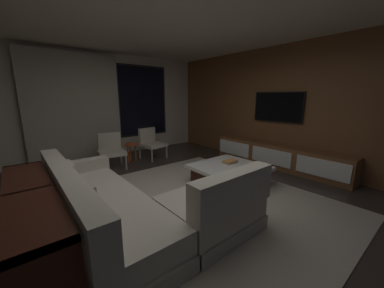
{
  "coord_description": "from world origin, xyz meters",
  "views": [
    {
      "loc": [
        -1.75,
        -2.38,
        1.58
      ],
      "look_at": [
        1.03,
        0.99,
        0.63
      ],
      "focal_mm": 20.39,
      "sensor_mm": 36.0,
      "label": 1
    }
  ],
  "objects_px": {
    "mounted_tv": "(278,107)",
    "side_stool": "(131,147)",
    "sectional_couch": "(131,208)",
    "accent_chair_by_curtain": "(111,149)",
    "media_console": "(278,157)",
    "book_stack_on_coffee_table": "(230,162)",
    "coffee_table": "(229,175)",
    "accent_chair_near_window": "(151,142)",
    "console_table_behind_couch": "(34,221)"
  },
  "relations": [
    {
      "from": "mounted_tv",
      "to": "side_stool",
      "type": "bearing_deg",
      "value": 137.83
    },
    {
      "from": "sectional_couch",
      "to": "accent_chair_by_curtain",
      "type": "height_order",
      "value": "sectional_couch"
    },
    {
      "from": "side_stool",
      "to": "mounted_tv",
      "type": "xyz_separation_m",
      "value": [
        2.55,
        -2.31,
        0.98
      ]
    },
    {
      "from": "sectional_couch",
      "to": "media_console",
      "type": "distance_m",
      "value": 3.59
    },
    {
      "from": "sectional_couch",
      "to": "side_stool",
      "type": "bearing_deg",
      "value": 65.53
    },
    {
      "from": "book_stack_on_coffee_table",
      "to": "mounted_tv",
      "type": "xyz_separation_m",
      "value": [
        1.65,
        0.05,
        0.96
      ]
    },
    {
      "from": "coffee_table",
      "to": "book_stack_on_coffee_table",
      "type": "bearing_deg",
      "value": 38.5
    },
    {
      "from": "coffee_table",
      "to": "side_stool",
      "type": "xyz_separation_m",
      "value": [
        -0.76,
        2.47,
        0.19
      ]
    },
    {
      "from": "accent_chair_near_window",
      "to": "accent_chair_by_curtain",
      "type": "bearing_deg",
      "value": -173.13
    },
    {
      "from": "mounted_tv",
      "to": "sectional_couch",
      "type": "bearing_deg",
      "value": -174.67
    },
    {
      "from": "side_stool",
      "to": "console_table_behind_couch",
      "type": "distance_m",
      "value": 3.31
    },
    {
      "from": "sectional_couch",
      "to": "accent_chair_near_window",
      "type": "distance_m",
      "value": 3.23
    },
    {
      "from": "accent_chair_by_curtain",
      "to": "media_console",
      "type": "distance_m",
      "value": 3.77
    },
    {
      "from": "sectional_couch",
      "to": "accent_chair_by_curtain",
      "type": "bearing_deg",
      "value": 74.94
    },
    {
      "from": "side_stool",
      "to": "console_table_behind_couch",
      "type": "bearing_deg",
      "value": -129.97
    },
    {
      "from": "book_stack_on_coffee_table",
      "to": "mounted_tv",
      "type": "bearing_deg",
      "value": 1.85
    },
    {
      "from": "coffee_table",
      "to": "mounted_tv",
      "type": "height_order",
      "value": "mounted_tv"
    },
    {
      "from": "media_console",
      "to": "coffee_table",
      "type": "bearing_deg",
      "value": 178.73
    },
    {
      "from": "book_stack_on_coffee_table",
      "to": "mounted_tv",
      "type": "distance_m",
      "value": 1.91
    },
    {
      "from": "sectional_couch",
      "to": "accent_chair_by_curtain",
      "type": "distance_m",
      "value": 2.66
    },
    {
      "from": "coffee_table",
      "to": "accent_chair_by_curtain",
      "type": "xyz_separation_m",
      "value": [
        -1.28,
        2.38,
        0.25
      ]
    },
    {
      "from": "media_console",
      "to": "mounted_tv",
      "type": "height_order",
      "value": "mounted_tv"
    },
    {
      "from": "media_console",
      "to": "console_table_behind_couch",
      "type": "bearing_deg",
      "value": -179.68
    },
    {
      "from": "coffee_table",
      "to": "book_stack_on_coffee_table",
      "type": "distance_m",
      "value": 0.26
    },
    {
      "from": "accent_chair_near_window",
      "to": "console_table_behind_couch",
      "type": "bearing_deg",
      "value": -136.28
    },
    {
      "from": "side_stool",
      "to": "book_stack_on_coffee_table",
      "type": "bearing_deg",
      "value": -69.19
    },
    {
      "from": "accent_chair_near_window",
      "to": "console_table_behind_couch",
      "type": "relative_size",
      "value": 0.37
    },
    {
      "from": "accent_chair_near_window",
      "to": "mounted_tv",
      "type": "height_order",
      "value": "mounted_tv"
    },
    {
      "from": "coffee_table",
      "to": "book_stack_on_coffee_table",
      "type": "xyz_separation_m",
      "value": [
        0.14,
        0.11,
        0.2
      ]
    },
    {
      "from": "media_console",
      "to": "sectional_couch",
      "type": "bearing_deg",
      "value": -177.55
    },
    {
      "from": "side_stool",
      "to": "mounted_tv",
      "type": "distance_m",
      "value": 3.58
    },
    {
      "from": "accent_chair_by_curtain",
      "to": "media_console",
      "type": "height_order",
      "value": "accent_chair_by_curtain"
    },
    {
      "from": "sectional_couch",
      "to": "coffee_table",
      "type": "xyz_separation_m",
      "value": [
        1.97,
        0.19,
        -0.1
      ]
    },
    {
      "from": "book_stack_on_coffee_table",
      "to": "side_stool",
      "type": "height_order",
      "value": "side_stool"
    },
    {
      "from": "console_table_behind_couch",
      "to": "accent_chair_near_window",
      "type": "bearing_deg",
      "value": 43.72
    },
    {
      "from": "accent_chair_by_curtain",
      "to": "side_stool",
      "type": "distance_m",
      "value": 0.53
    },
    {
      "from": "coffee_table",
      "to": "accent_chair_near_window",
      "type": "relative_size",
      "value": 1.49
    },
    {
      "from": "coffee_table",
      "to": "side_stool",
      "type": "height_order",
      "value": "side_stool"
    },
    {
      "from": "book_stack_on_coffee_table",
      "to": "accent_chair_near_window",
      "type": "xyz_separation_m",
      "value": [
        -0.34,
        2.4,
        0.05
      ]
    },
    {
      "from": "accent_chair_near_window",
      "to": "sectional_couch",
      "type": "bearing_deg",
      "value": -123.32
    },
    {
      "from": "book_stack_on_coffee_table",
      "to": "media_console",
      "type": "distance_m",
      "value": 1.49
    },
    {
      "from": "accent_chair_near_window",
      "to": "mounted_tv",
      "type": "relative_size",
      "value": 0.67
    },
    {
      "from": "media_console",
      "to": "console_table_behind_couch",
      "type": "relative_size",
      "value": 1.48
    },
    {
      "from": "accent_chair_by_curtain",
      "to": "console_table_behind_couch",
      "type": "distance_m",
      "value": 2.92
    },
    {
      "from": "sectional_couch",
      "to": "accent_chair_near_window",
      "type": "xyz_separation_m",
      "value": [
        1.77,
        2.7,
        0.14
      ]
    },
    {
      "from": "accent_chair_by_curtain",
      "to": "mounted_tv",
      "type": "distance_m",
      "value": 3.9
    },
    {
      "from": "console_table_behind_couch",
      "to": "book_stack_on_coffee_table",
      "type": "bearing_deg",
      "value": 3.22
    },
    {
      "from": "accent_chair_by_curtain",
      "to": "console_table_behind_couch",
      "type": "xyz_separation_m",
      "value": [
        -1.6,
        -2.44,
        -0.02
      ]
    },
    {
      "from": "console_table_behind_couch",
      "to": "media_console",
      "type": "bearing_deg",
      "value": 0.32
    },
    {
      "from": "sectional_couch",
      "to": "mounted_tv",
      "type": "bearing_deg",
      "value": 5.33
    }
  ]
}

